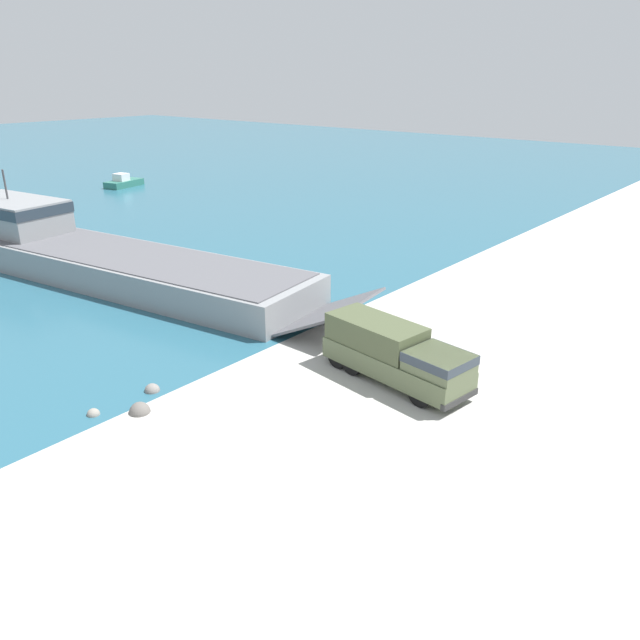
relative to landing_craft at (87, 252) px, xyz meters
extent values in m
plane|color=#B7B5AD|center=(1.73, -27.62, -1.74)|extent=(240.00, 240.00, 0.00)
cube|color=gray|center=(0.38, -2.66, -0.65)|extent=(12.11, 35.03, 2.18)
cube|color=#56565B|center=(0.38, -2.66, 0.47)|extent=(11.34, 33.58, 0.08)
cube|color=gray|center=(-1.30, 9.08, 1.80)|extent=(6.44, 10.24, 2.73)
cube|color=#28333D|center=(-1.30, 9.08, 2.61)|extent=(6.60, 10.36, 0.82)
cylinder|color=#3F3F42|center=(-1.30, 9.08, 4.37)|extent=(0.16, 0.16, 2.40)
cube|color=#56565B|center=(3.11, -21.78, -0.55)|extent=(6.79, 5.21, 2.12)
cube|color=#566042|center=(-0.04, -28.59, -0.77)|extent=(3.64, 8.41, 1.10)
cube|color=#566042|center=(-0.41, -31.25, 0.23)|extent=(2.75, 3.07, 0.92)
cube|color=#28333D|center=(-0.41, -31.25, 0.46)|extent=(2.82, 3.11, 0.46)
cube|color=#495236|center=(0.15, -27.22, 0.47)|extent=(3.13, 5.46, 1.38)
cube|color=#2D2D2D|center=(-0.60, -32.54, -1.17)|extent=(2.60, 0.60, 0.32)
cylinder|color=black|center=(0.66, -31.23, -1.10)|extent=(0.54, 1.33, 1.29)
cylinder|color=black|center=(-1.44, -30.94, -1.10)|extent=(0.54, 1.33, 1.29)
cylinder|color=black|center=(1.28, -26.78, -1.10)|extent=(0.54, 1.33, 1.29)
cylinder|color=black|center=(-0.82, -26.49, -1.10)|extent=(0.54, 1.33, 1.29)
cylinder|color=black|center=(1.43, -25.69, -1.10)|extent=(0.54, 1.33, 1.29)
cylinder|color=black|center=(-0.67, -25.40, -1.10)|extent=(0.54, 1.33, 1.29)
cylinder|color=#3D4C33|center=(3.27, -28.15, -1.32)|extent=(0.14, 0.14, 0.85)
cylinder|color=#3D4C33|center=(3.43, -28.21, -1.32)|extent=(0.14, 0.14, 0.85)
cube|color=#3D4C33|center=(3.35, -28.18, -0.55)|extent=(0.50, 0.38, 0.68)
sphere|color=tan|center=(3.35, -28.18, -0.10)|extent=(0.23, 0.23, 0.23)
cube|color=#2D7060|center=(24.81, 32.38, -1.30)|extent=(5.74, 3.54, 0.88)
cube|color=silver|center=(24.42, 32.29, -0.38)|extent=(1.94, 2.01, 0.97)
sphere|color=gray|center=(-8.67, -20.02, -1.74)|extent=(0.76, 0.76, 0.76)
sphere|color=#66605B|center=(-10.30, -21.31, -1.74)|extent=(0.98, 0.98, 0.98)
sphere|color=gray|center=(-11.80, -19.85, -1.74)|extent=(0.60, 0.60, 0.60)
camera|label=1|loc=(-24.30, -43.91, 12.91)|focal=35.00mm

